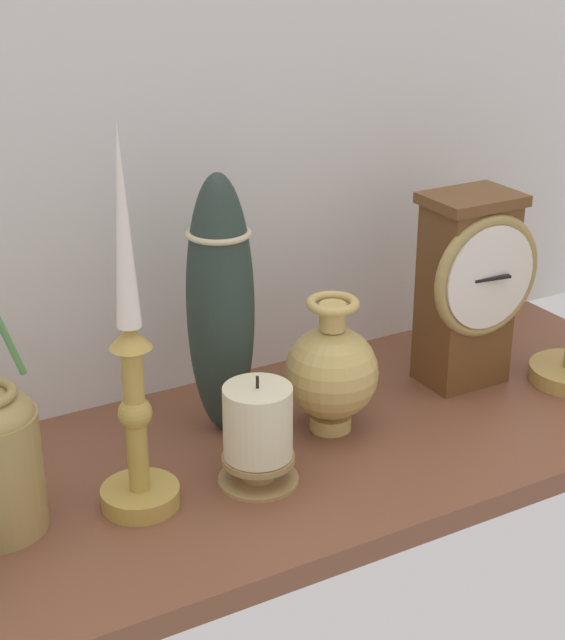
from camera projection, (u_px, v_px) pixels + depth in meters
ground_plane at (272, 459)px, 103.35cm from camera, size 100.00×36.00×2.40cm
back_wall at (184, 97)px, 104.91cm from camera, size 120.00×2.00×65.00cm
mantel_clock at (470, 287)px, 112.50cm from camera, size 13.96×8.60×22.16cm
candlestick_tall_left at (133, 385)px, 88.78cm from camera, size 7.29×7.29×35.78cm
brass_vase_bulbous at (331, 371)px, 104.28cm from camera, size 9.78×9.78×14.66cm
pillar_candle_front at (258, 434)px, 95.32cm from camera, size 7.78×7.78×11.20cm
tall_ceramic_vase at (220, 305)px, 101.44cm from camera, size 6.86×6.86×27.64cm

